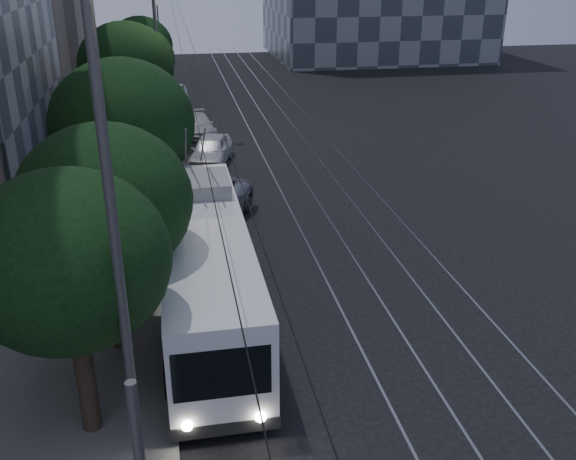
# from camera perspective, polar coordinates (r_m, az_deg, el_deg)

# --- Properties ---
(ground) EXTENTS (120.00, 120.00, 0.00)m
(ground) POSITION_cam_1_polar(r_m,az_deg,el_deg) (19.89, 4.70, -8.63)
(ground) COLOR black
(ground) RESTS_ON ground
(sidewalk) EXTENTS (5.00, 90.00, 0.15)m
(sidewalk) POSITION_cam_1_polar(r_m,az_deg,el_deg) (37.84, -14.43, 6.58)
(sidewalk) COLOR slate
(sidewalk) RESTS_ON ground
(tram_rails) EXTENTS (4.52, 90.00, 0.02)m
(tram_rails) POSITION_cam_1_polar(r_m,az_deg,el_deg) (38.41, 0.71, 7.46)
(tram_rails) COLOR gray
(tram_rails) RESTS_ON ground
(overhead_wires) EXTENTS (2.23, 90.00, 6.00)m
(overhead_wires) POSITION_cam_1_polar(r_m,az_deg,el_deg) (36.94, -10.98, 11.92)
(overhead_wires) COLOR black
(overhead_wires) RESTS_ON ground
(trolleybus) EXTENTS (2.70, 12.24, 5.63)m
(trolleybus) POSITION_cam_1_polar(r_m,az_deg,el_deg) (19.88, -7.37, -3.24)
(trolleybus) COLOR silver
(trolleybus) RESTS_ON ground
(pickup_silver) EXTENTS (5.55, 7.33, 1.85)m
(pickup_silver) POSITION_cam_1_polar(r_m,az_deg,el_deg) (26.58, -8.06, 1.96)
(pickup_silver) COLOR #A1A3A9
(pickup_silver) RESTS_ON ground
(car_white_a) EXTENTS (2.94, 4.93, 1.57)m
(car_white_a) POSITION_cam_1_polar(r_m,az_deg,el_deg) (35.05, -6.88, 7.05)
(car_white_a) COLOR silver
(car_white_a) RESTS_ON ground
(car_white_b) EXTENTS (2.20, 4.40, 1.23)m
(car_white_b) POSITION_cam_1_polar(r_m,az_deg,el_deg) (41.30, -7.95, 9.24)
(car_white_b) COLOR #B1B1B5
(car_white_b) RESTS_ON ground
(car_white_c) EXTENTS (2.22, 4.79, 1.52)m
(car_white_c) POSITION_cam_1_polar(r_m,az_deg,el_deg) (46.30, -9.84, 10.83)
(car_white_c) COLOR #B5B5BA
(car_white_c) RESTS_ON ground
(car_white_d) EXTENTS (2.19, 4.42, 1.45)m
(car_white_d) POSITION_cam_1_polar(r_m,az_deg,el_deg) (50.65, -10.03, 11.83)
(car_white_d) COLOR white
(car_white_d) RESTS_ON ground
(tree_0) EXTENTS (4.39, 4.39, 6.52)m
(tree_0) POSITION_cam_1_polar(r_m,az_deg,el_deg) (14.34, -18.96, -2.65)
(tree_0) COLOR black
(tree_0) RESTS_ON ground
(tree_1) EXTENTS (4.59, 4.59, 6.63)m
(tree_1) POSITION_cam_1_polar(r_m,az_deg,el_deg) (17.42, -15.95, 2.40)
(tree_1) COLOR black
(tree_1) RESTS_ON ground
(tree_2) EXTENTS (5.50, 5.50, 7.04)m
(tree_2) POSITION_cam_1_polar(r_m,az_deg,el_deg) (25.53, -14.50, 9.12)
(tree_2) COLOR black
(tree_2) RESTS_ON ground
(tree_3) EXTENTS (5.44, 5.44, 7.13)m
(tree_3) POSITION_cam_1_polar(r_m,az_deg,el_deg) (38.77, -14.20, 13.98)
(tree_3) COLOR black
(tree_3) RESTS_ON ground
(tree_4) EXTENTS (4.65, 4.65, 6.58)m
(tree_4) POSITION_cam_1_polar(r_m,az_deg,el_deg) (42.22, -13.25, 14.51)
(tree_4) COLOR black
(tree_4) RESTS_ON ground
(tree_5) EXTENTS (4.86, 4.86, 6.23)m
(tree_5) POSITION_cam_1_polar(r_m,az_deg,el_deg) (52.65, -12.94, 15.69)
(tree_5) COLOR black
(tree_5) RESTS_ON ground
(streetlamp_near) EXTENTS (2.54, 0.44, 10.59)m
(streetlamp_near) POSITION_cam_1_polar(r_m,az_deg,el_deg) (11.79, -13.42, 2.03)
(streetlamp_near) COLOR #58585A
(streetlamp_near) RESTS_ON ground
(streetlamp_far) EXTENTS (2.66, 0.44, 11.15)m
(streetlamp_far) POSITION_cam_1_polar(r_m,az_deg,el_deg) (39.58, -11.05, 17.32)
(streetlamp_far) COLOR #58585A
(streetlamp_far) RESTS_ON ground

